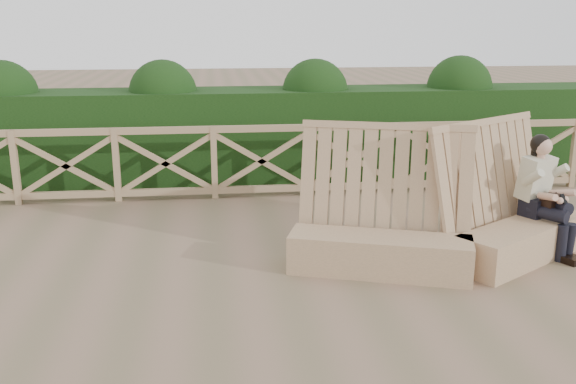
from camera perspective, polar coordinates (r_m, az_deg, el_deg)
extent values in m
plane|color=brown|center=(6.53, 0.11, -8.58)|extent=(60.00, 60.00, 0.00)
cube|color=#957555|center=(6.91, 8.14, -5.50)|extent=(1.97, 1.08, 0.41)
cube|color=#957555|center=(6.99, 8.47, -0.31)|extent=(1.95, 1.02, 1.53)
cube|color=#957555|center=(7.70, 20.16, -4.14)|extent=(1.88, 1.45, 0.41)
cube|color=#957555|center=(7.67, 18.82, 0.41)|extent=(1.84, 1.40, 1.53)
cube|color=black|center=(7.99, 21.23, -1.18)|extent=(0.43, 0.39, 0.22)
cube|color=beige|center=(7.93, 21.17, 1.22)|extent=(0.48, 0.43, 0.52)
sphere|color=tan|center=(7.83, 21.72, 3.80)|extent=(0.28, 0.28, 0.21)
sphere|color=black|center=(7.85, 21.53, 3.99)|extent=(0.31, 0.31, 0.23)
cylinder|color=black|center=(7.81, 22.07, -1.77)|extent=(0.34, 0.47, 0.15)
cylinder|color=black|center=(7.93, 22.65, -1.07)|extent=(0.34, 0.47, 0.16)
cylinder|color=black|center=(7.78, 23.13, -4.24)|extent=(0.16, 0.16, 0.41)
cylinder|color=black|center=(7.87, 23.72, -4.10)|extent=(0.16, 0.16, 0.41)
cube|color=black|center=(7.79, 23.55, -5.57)|extent=(0.19, 0.25, 0.08)
cube|color=black|center=(7.86, 24.06, -5.44)|extent=(0.19, 0.25, 0.08)
cube|color=black|center=(7.88, 22.42, -0.77)|extent=(0.30, 0.26, 0.17)
cube|color=black|center=(7.77, 23.34, -0.63)|extent=(0.10, 0.11, 0.12)
cube|color=#917A54|center=(9.59, -2.40, 5.67)|extent=(10.10, 0.07, 0.10)
cube|color=#917A54|center=(9.79, -2.34, 0.29)|extent=(10.10, 0.07, 0.10)
cube|color=black|center=(10.82, -2.88, 5.14)|extent=(12.00, 1.20, 1.50)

